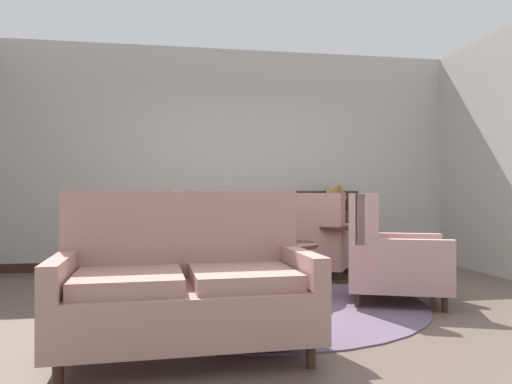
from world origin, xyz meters
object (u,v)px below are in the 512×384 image
at_px(porcelain_vase, 279,227).
at_px(armchair_far_left, 151,257).
at_px(settee, 186,288).
at_px(gramophone, 336,194).
at_px(coffee_table, 279,254).
at_px(side_table, 338,249).
at_px(armchair_beside_settee, 173,249).
at_px(sideboard, 331,234).
at_px(armchair_near_window, 388,257).
at_px(armchair_near_sideboard, 315,242).

height_order(porcelain_vase, armchair_far_left, armchair_far_left).
bearing_deg(settee, porcelain_vase, 56.35).
bearing_deg(gramophone, coffee_table, -125.27).
bearing_deg(side_table, armchair_beside_settee, 175.25).
bearing_deg(sideboard, armchair_near_window, -94.43).
xyz_separation_m(coffee_table, gramophone, (1.17, 1.65, 0.60)).
height_order(armchair_near_sideboard, gramophone, gramophone).
bearing_deg(armchair_beside_settee, armchair_far_left, 23.70).
bearing_deg(armchair_near_sideboard, armchair_beside_settee, 37.72).
bearing_deg(armchair_near_window, armchair_far_left, 104.20).
distance_m(sideboard, gramophone, 0.56).
height_order(armchair_near_sideboard, side_table, armchair_near_sideboard).
relative_size(armchair_near_window, gramophone, 2.37).
bearing_deg(armchair_near_window, armchair_near_sideboard, 32.76).
distance_m(coffee_table, armchair_far_left, 1.26).
height_order(settee, side_table, settee).
bearing_deg(armchair_beside_settee, porcelain_vase, 87.45).
bearing_deg(coffee_table, side_table, 36.42).
distance_m(coffee_table, armchair_near_sideboard, 1.16).
height_order(porcelain_vase, armchair_near_sideboard, armchair_near_sideboard).
xyz_separation_m(settee, sideboard, (2.10, 3.38, 0.04)).
height_order(coffee_table, side_table, side_table).
bearing_deg(sideboard, armchair_far_left, -140.86).
xyz_separation_m(settee, side_table, (1.80, 2.25, -0.03)).
xyz_separation_m(armchair_near_sideboard, armchair_beside_settee, (-1.70, -0.19, -0.03)).
height_order(coffee_table, porcelain_vase, porcelain_vase).
distance_m(coffee_table, armchair_beside_settee, 1.30).
distance_m(armchair_beside_settee, sideboard, 2.38).
xyz_separation_m(porcelain_vase, sideboard, (1.14, 1.79, -0.23)).
height_order(porcelain_vase, gramophone, gramophone).
height_order(settee, armchair_beside_settee, settee).
relative_size(armchair_far_left, armchair_near_sideboard, 0.95).
bearing_deg(coffee_table, armchair_beside_settee, 143.68).
relative_size(armchair_near_sideboard, sideboard, 1.04).
bearing_deg(armchair_far_left, sideboard, 112.81).
relative_size(armchair_near_window, sideboard, 1.04).
distance_m(armchair_near_sideboard, gramophone, 1.04).
xyz_separation_m(armchair_near_window, gramophone, (0.21, 2.10, 0.59)).
xyz_separation_m(armchair_far_left, gramophone, (2.42, 1.85, 0.57)).
height_order(porcelain_vase, armchair_beside_settee, armchair_beside_settee).
distance_m(armchair_far_left, side_table, 2.23).
bearing_deg(gramophone, armchair_beside_settee, -158.20).
relative_size(armchair_near_sideboard, armchair_near_window, 1.00).
bearing_deg(armchair_far_left, side_table, 94.82).
height_order(sideboard, gramophone, gramophone).
relative_size(armchair_near_sideboard, armchair_beside_settee, 0.91).
relative_size(porcelain_vase, armchair_far_left, 0.37).
relative_size(armchair_far_left, armchair_near_window, 0.95).
xyz_separation_m(armchair_near_sideboard, side_table, (0.17, -0.35, -0.05)).
height_order(armchair_near_window, gramophone, gramophone).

